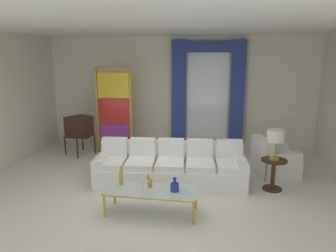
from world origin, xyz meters
name	(u,v)px	position (x,y,z in m)	size (l,w,h in m)	color
ground_plane	(157,190)	(0.00, 0.00, 0.00)	(16.00, 16.00, 0.00)	silver
wall_rear	(179,93)	(0.00, 3.06, 1.50)	(8.00, 0.12, 3.00)	silver
ceiling_slab	(164,28)	(0.00, 0.80, 3.02)	(8.00, 7.60, 0.04)	white
curtained_window	(208,85)	(0.79, 2.89, 1.74)	(2.00, 0.17, 2.70)	white
couch_white_long	(171,168)	(0.19, 0.42, 0.31)	(2.99, 1.18, 0.86)	white
coffee_table	(151,191)	(0.09, -0.92, 0.37)	(1.47, 0.57, 0.41)	silver
bottle_blue_decanter	(121,177)	(-0.44, -0.80, 0.54)	(0.06, 0.06, 0.32)	gold
bottle_crystal_tall	(175,186)	(0.46, -0.92, 0.49)	(0.13, 0.13, 0.23)	navy
bottle_amber_squat	(146,186)	(0.04, -1.11, 0.54)	(0.08, 0.08, 0.33)	silver
bottle_ruby_flask	(148,182)	(0.02, -0.82, 0.49)	(0.13, 0.13, 0.23)	gold
vintage_tv	(79,127)	(-2.40, 1.90, 0.73)	(0.72, 0.75, 1.35)	#382314
armchair_white	(273,162)	(2.28, 1.19, 0.29)	(1.00, 0.99, 0.80)	white
stained_glass_divider	(114,113)	(-1.55, 2.18, 1.06)	(0.95, 0.05, 2.20)	gold
peacock_figurine	(121,150)	(-1.25, 1.74, 0.22)	(0.44, 0.60, 0.50)	beige
round_side_table	(273,172)	(2.16, 0.38, 0.36)	(0.48, 0.48, 0.59)	#382314
table_lamp_brass	(276,137)	(2.16, 0.38, 1.03)	(0.32, 0.32, 0.57)	#B29338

